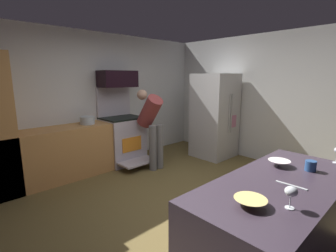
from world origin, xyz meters
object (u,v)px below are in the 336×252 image
(oven_range, at_px, (122,138))
(wine_glass_near, at_px, (291,192))
(stock_pot, at_px, (87,120))
(mug_coffee, at_px, (311,166))
(person_cook, at_px, (151,123))
(microwave, at_px, (118,79))
(mixing_bowl_small, at_px, (279,163))
(refrigerator, at_px, (215,116))
(mixing_bowl_large, at_px, (250,202))

(oven_range, xyz_separation_m, wine_glass_near, (-1.09, -3.68, 0.50))
(oven_range, distance_m, stock_pot, 0.86)
(mug_coffee, xyz_separation_m, stock_pot, (-0.46, 3.57, 0.02))
(person_cook, bearing_deg, stock_pot, 146.32)
(oven_range, height_order, microwave, microwave)
(mixing_bowl_small, bearing_deg, person_cook, 77.40)
(oven_range, xyz_separation_m, stock_pot, (-0.72, 0.01, 0.46))
(refrigerator, bearing_deg, mixing_bowl_small, -132.34)
(stock_pot, bearing_deg, person_cook, -33.68)
(oven_range, bearing_deg, microwave, 90.00)
(oven_range, relative_size, wine_glass_near, 10.06)
(microwave, height_order, mug_coffee, microwave)
(mixing_bowl_small, bearing_deg, mixing_bowl_large, -168.38)
(wine_glass_near, height_order, stock_pot, wine_glass_near)
(refrigerator, height_order, mixing_bowl_small, refrigerator)
(refrigerator, height_order, mixing_bowl_large, refrigerator)
(refrigerator, bearing_deg, person_cook, 165.41)
(person_cook, relative_size, mug_coffee, 15.74)
(oven_range, xyz_separation_m, mixing_bowl_large, (-1.24, -3.49, 0.41))
(microwave, xyz_separation_m, refrigerator, (1.73, -1.12, -0.80))
(wine_glass_near, relative_size, mug_coffee, 1.60)
(oven_range, xyz_separation_m, microwave, (0.00, 0.09, 1.20))
(person_cook, height_order, mixing_bowl_large, person_cook)
(mug_coffee, height_order, stock_pot, stock_pot)
(person_cook, bearing_deg, microwave, 108.96)
(microwave, xyz_separation_m, mixing_bowl_small, (-0.34, -3.39, -0.78))
(refrigerator, bearing_deg, stock_pot, 157.14)
(oven_range, height_order, refrigerator, refrigerator)
(refrigerator, height_order, stock_pot, refrigerator)
(mug_coffee, bearing_deg, mixing_bowl_large, 176.06)
(refrigerator, relative_size, mug_coffee, 18.95)
(refrigerator, height_order, wine_glass_near, refrigerator)
(person_cook, height_order, mixing_bowl_small, person_cook)
(mixing_bowl_large, height_order, mixing_bowl_small, mixing_bowl_small)
(refrigerator, distance_m, mixing_bowl_large, 3.86)
(wine_glass_near, bearing_deg, microwave, 73.92)
(refrigerator, relative_size, stock_pot, 6.99)
(microwave, distance_m, mug_coffee, 3.74)
(oven_range, bearing_deg, mixing_bowl_large, -109.64)
(mixing_bowl_large, bearing_deg, mug_coffee, -3.94)
(stock_pot, bearing_deg, microwave, 6.30)
(oven_range, height_order, wine_glass_near, oven_range)
(mixing_bowl_large, relative_size, mug_coffee, 2.31)
(microwave, bearing_deg, mug_coffee, -94.12)
(mug_coffee, relative_size, stock_pot, 0.37)
(mixing_bowl_large, relative_size, wine_glass_near, 1.44)
(mixing_bowl_large, distance_m, stock_pot, 3.54)
(wine_glass_near, bearing_deg, stock_pot, 84.37)
(mug_coffee, bearing_deg, microwave, 85.88)
(microwave, xyz_separation_m, person_cook, (0.25, -0.73, -0.81))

